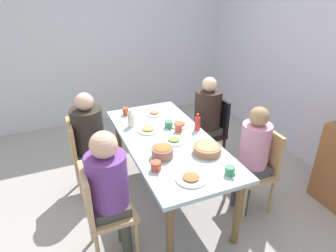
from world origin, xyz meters
TOP-DOWN VIEW (x-y plane):
  - ground_plane at (0.00, 0.00)m, footprint 5.65×5.65m
  - wall_back at (0.00, 2.03)m, footprint 4.95×0.12m
  - wall_left at (-2.42, 0.00)m, footprint 0.12×4.19m
  - dining_table at (0.00, 0.00)m, footprint 1.85×0.86m
  - chair_0 at (0.46, 0.81)m, footprint 0.40×0.40m
  - person_0 at (0.46, 0.72)m, footprint 0.30×0.30m
  - chair_1 at (-0.46, -0.81)m, footprint 0.40×0.40m
  - person_1 at (-0.46, -0.72)m, footprint 0.33×0.33m
  - chair_2 at (-0.46, 0.81)m, footprint 0.40×0.40m
  - person_2 at (-0.46, 0.72)m, footprint 0.33×0.33m
  - chair_3 at (0.46, -0.81)m, footprint 0.40×0.40m
  - person_3 at (0.46, -0.72)m, footprint 0.33×0.33m
  - plate_0 at (0.07, 0.04)m, footprint 0.22×0.22m
  - plate_1 at (0.70, -0.09)m, footprint 0.26×0.26m
  - plate_2 at (-0.25, -0.12)m, footprint 0.24×0.24m
  - plate_3 at (-0.63, 0.09)m, footprint 0.21×0.21m
  - plate_4 at (-0.24, 0.24)m, footprint 0.23×0.23m
  - bowl_0 at (0.39, 0.24)m, footprint 0.26×0.26m
  - bowl_1 at (0.29, -0.18)m, footprint 0.20×0.20m
  - cup_0 at (0.76, 0.24)m, footprint 0.12×0.08m
  - cup_1 at (0.46, -0.30)m, footprint 0.12×0.09m
  - cup_2 at (-0.11, 0.17)m, footprint 0.11×0.08m
  - cup_3 at (-0.74, -0.24)m, footprint 0.11×0.07m
  - cup_4 at (-0.23, 0.11)m, footprint 0.12×0.09m
  - bottle_0 at (-0.07, 0.37)m, footprint 0.06×0.06m
  - bottle_1 at (-0.43, -0.26)m, footprint 0.07×0.07m

SIDE VIEW (x-z plane):
  - ground_plane at x=0.00m, z-range 0.00..0.00m
  - chair_0 at x=0.46m, z-range 0.06..0.96m
  - chair_1 at x=-0.46m, z-range 0.06..0.96m
  - chair_2 at x=-0.46m, z-range 0.06..0.96m
  - chair_3 at x=0.46m, z-range 0.06..0.96m
  - dining_table at x=0.00m, z-range 0.29..1.05m
  - person_0 at x=0.46m, z-range 0.11..1.29m
  - person_2 at x=-0.46m, z-range 0.12..1.31m
  - person_1 at x=-0.46m, z-range 0.13..1.33m
  - person_3 at x=0.46m, z-range 0.13..1.35m
  - plate_3 at x=-0.63m, z-range 0.75..0.79m
  - plate_4 at x=-0.24m, z-range 0.75..0.79m
  - plate_1 at x=0.70m, z-range 0.75..0.79m
  - plate_0 at x=0.07m, z-range 0.75..0.79m
  - plate_2 at x=-0.25m, z-range 0.75..0.79m
  - cup_4 at x=-0.23m, z-range 0.76..0.83m
  - cup_0 at x=0.76m, z-range 0.76..0.83m
  - cup_1 at x=0.46m, z-range 0.76..0.84m
  - cup_3 at x=-0.74m, z-range 0.76..0.85m
  - cup_2 at x=-0.11m, z-range 0.76..0.85m
  - bowl_0 at x=0.39m, z-range 0.76..0.85m
  - bowl_1 at x=0.29m, z-range 0.76..0.87m
  - bottle_0 at x=-0.07m, z-range 0.75..0.94m
  - bottle_1 at x=-0.43m, z-range 0.75..0.95m
  - wall_back at x=0.00m, z-range 0.00..2.60m
  - wall_left at x=-2.42m, z-range 0.00..2.60m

